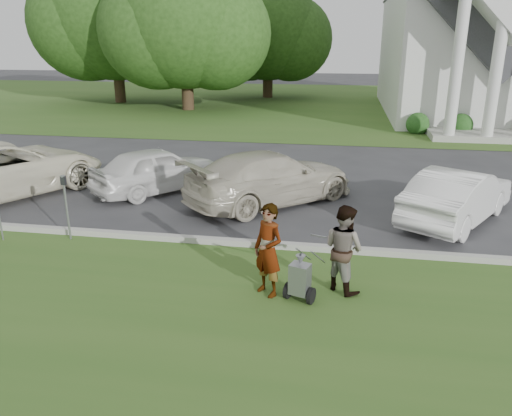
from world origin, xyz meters
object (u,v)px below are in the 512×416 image
(tree_back, at_px, (268,34))
(car_d, at_px, (458,196))
(striping_cart, at_px, (300,280))
(car_a, at_px, (2,169))
(parking_meter_near, at_px, (66,200))
(church, at_px, (474,10))
(tree_far, at_px, (114,18))
(person_right, at_px, (344,249))
(person_left, at_px, (268,251))
(car_c, at_px, (271,178))
(tree_left, at_px, (184,26))
(car_b, at_px, (158,169))

(tree_back, bearing_deg, car_d, -71.85)
(striping_cart, xyz_separation_m, car_a, (-9.03, 4.71, 0.40))
(striping_cart, bearing_deg, tree_back, 117.68)
(parking_meter_near, distance_m, car_d, 9.33)
(parking_meter_near, bearing_deg, tree_back, 89.88)
(parking_meter_near, bearing_deg, car_a, 142.20)
(church, xyz_separation_m, car_d, (-4.18, -20.08, -5.26))
(tree_far, xyz_separation_m, person_right, (16.07, -26.10, -4.89))
(car_a, distance_m, car_d, 12.52)
(person_left, bearing_deg, car_c, 135.61)
(tree_left, bearing_deg, car_c, -66.20)
(person_left, height_order, person_right, person_left)
(tree_left, bearing_deg, person_left, -69.55)
(car_c, bearing_deg, tree_back, -36.08)
(car_b, bearing_deg, person_right, 175.70)
(church, height_order, person_right, church)
(church, xyz_separation_m, parking_meter_near, (-13.07, -22.86, -4.98))
(car_b, bearing_deg, car_c, -148.23)
(person_left, height_order, car_c, person_left)
(person_right, distance_m, parking_meter_near, 6.28)
(car_a, bearing_deg, car_b, -136.81)
(tree_back, distance_m, car_a, 27.46)
(striping_cart, height_order, person_left, person_left)
(tree_back, bearing_deg, parking_meter_near, -90.12)
(parking_meter_near, bearing_deg, striping_cart, -19.42)
(parking_meter_near, xyz_separation_m, car_c, (4.11, 3.49, -0.24))
(tree_far, height_order, person_right, tree_far)
(tree_far, xyz_separation_m, car_d, (18.83, -21.95, -5.02))
(tree_far, bearing_deg, tree_left, -26.56)
(tree_back, bearing_deg, person_right, -78.97)
(tree_far, bearing_deg, tree_back, 26.56)
(person_left, distance_m, car_c, 5.31)
(person_left, bearing_deg, parking_meter_near, -162.30)
(parking_meter_near, relative_size, car_c, 0.31)
(tree_far, relative_size, car_a, 2.01)
(person_right, bearing_deg, striping_cart, 78.20)
(car_d, bearing_deg, tree_back, -40.48)
(striping_cart, relative_size, car_a, 0.19)
(church, xyz_separation_m, tree_far, (-23.01, 1.87, -0.25))
(tree_left, xyz_separation_m, tree_back, (4.00, 8.00, -0.38))
(tree_far, distance_m, car_a, 23.34)
(striping_cart, bearing_deg, tree_left, 129.66)
(tree_back, height_order, car_d, tree_back)
(tree_left, xyz_separation_m, car_c, (8.05, -18.24, -4.39))
(car_c, bearing_deg, person_left, 142.93)
(striping_cart, distance_m, car_c, 5.56)
(car_b, bearing_deg, church, -83.32)
(tree_far, relative_size, car_b, 2.94)
(car_a, bearing_deg, parking_meter_near, 169.78)
(tree_far, bearing_deg, car_a, -73.92)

